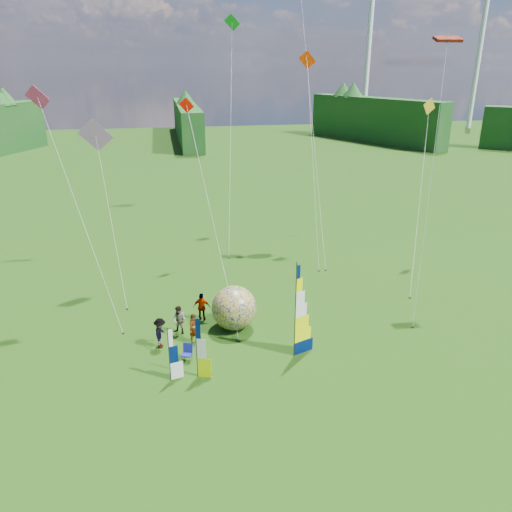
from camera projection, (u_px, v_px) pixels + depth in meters
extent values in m
plane|color=#295D0D|center=(290.00, 383.00, 25.45)|extent=(220.00, 220.00, 0.00)
sphere|color=#00116E|center=(234.00, 308.00, 30.23)|extent=(3.45, 3.45, 2.74)
imported|color=#66594C|center=(194.00, 329.00, 28.82)|extent=(0.79, 0.68, 1.82)
imported|color=#66594C|center=(179.00, 320.00, 29.79)|extent=(0.96, 0.83, 1.78)
imported|color=#66594C|center=(160.00, 333.00, 28.33)|extent=(0.67, 1.24, 1.82)
imported|color=#66594C|center=(202.00, 307.00, 31.32)|extent=(1.17, 0.73, 1.86)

